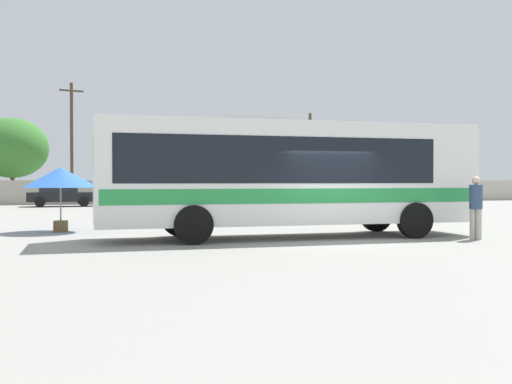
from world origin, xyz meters
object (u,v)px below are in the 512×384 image
(vendor_umbrella_secondary_blue, at_px, (61,178))
(parked_car_second_black, at_px, (61,195))
(roadside_tree_left, at_px, (12,148))
(roadside_tree_midleft, at_px, (136,137))
(coach_bus_white_green, at_px, (285,172))
(utility_pole_near, at_px, (72,140))
(attendant_by_bus_door, at_px, (476,204))
(utility_pole_far, at_px, (310,155))

(vendor_umbrella_secondary_blue, bearing_deg, parked_car_second_black, 93.01)
(vendor_umbrella_secondary_blue, relative_size, roadside_tree_left, 0.37)
(roadside_tree_midleft, bearing_deg, coach_bus_white_green, -85.22)
(coach_bus_white_green, relative_size, utility_pole_near, 1.24)
(roadside_tree_midleft, bearing_deg, attendant_by_bus_door, -76.59)
(coach_bus_white_green, bearing_deg, vendor_umbrella_secondary_blue, 149.82)
(vendor_umbrella_secondary_blue, distance_m, roadside_tree_left, 30.21)
(coach_bus_white_green, height_order, roadside_tree_midleft, roadside_tree_midleft)
(coach_bus_white_green, distance_m, utility_pole_far, 32.61)
(vendor_umbrella_secondary_blue, distance_m, parked_car_second_black, 20.18)
(parked_car_second_black, relative_size, roadside_tree_left, 0.67)
(parked_car_second_black, height_order, roadside_tree_midleft, roadside_tree_midleft)
(vendor_umbrella_secondary_blue, height_order, roadside_tree_left, roadside_tree_left)
(utility_pole_near, height_order, utility_pole_far, utility_pole_near)
(attendant_by_bus_door, height_order, parked_car_second_black, attendant_by_bus_door)
(coach_bus_white_green, distance_m, roadside_tree_midleft, 29.77)
(attendant_by_bus_door, relative_size, vendor_umbrella_secondary_blue, 0.75)
(vendor_umbrella_secondary_blue, bearing_deg, coach_bus_white_green, -30.18)
(parked_car_second_black, xyz_separation_m, roadside_tree_midleft, (5.09, 5.60, 4.21))
(parked_car_second_black, height_order, utility_pole_far, utility_pole_far)
(utility_pole_near, relative_size, roadside_tree_left, 1.39)
(vendor_umbrella_secondary_blue, bearing_deg, utility_pole_near, 91.34)
(utility_pole_far, relative_size, roadside_tree_midleft, 1.11)
(utility_pole_far, bearing_deg, coach_bus_white_green, -111.19)
(coach_bus_white_green, distance_m, utility_pole_near, 32.18)
(attendant_by_bus_door, bearing_deg, utility_pole_far, 78.26)
(roadside_tree_left, bearing_deg, parked_car_second_black, -66.77)
(coach_bus_white_green, xyz_separation_m, roadside_tree_midleft, (-2.47, 29.51, 3.05))
(roadside_tree_left, bearing_deg, utility_pole_near, -25.93)
(vendor_umbrella_secondary_blue, height_order, utility_pole_near, utility_pole_near)
(utility_pole_near, bearing_deg, attendant_by_bus_door, -69.87)
(coach_bus_white_green, bearing_deg, roadside_tree_midleft, 94.78)
(coach_bus_white_green, distance_m, roadside_tree_left, 35.49)
(coach_bus_white_green, bearing_deg, attendant_by_bus_door, -21.62)
(roadside_tree_midleft, bearing_deg, utility_pole_near, 159.54)
(utility_pole_far, bearing_deg, roadside_tree_midleft, -176.62)
(vendor_umbrella_secondary_blue, distance_m, roadside_tree_midleft, 26.24)
(attendant_by_bus_door, distance_m, roadside_tree_left, 39.31)
(vendor_umbrella_secondary_blue, height_order, utility_pole_far, utility_pole_far)
(roadside_tree_left, bearing_deg, attendant_by_bus_door, -64.78)
(utility_pole_far, distance_m, roadside_tree_left, 23.63)
(roadside_tree_left, bearing_deg, vendor_umbrella_secondary_blue, -80.14)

